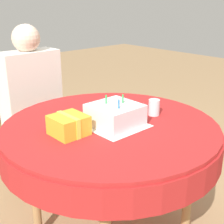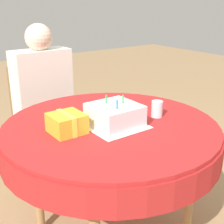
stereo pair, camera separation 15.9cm
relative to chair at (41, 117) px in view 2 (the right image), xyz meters
The scene contains 7 objects.
dining_table 0.94m from the chair, 90.50° to the right, with size 1.14×1.14×0.74m.
chair is the anchor object (origin of this frame).
person 0.24m from the chair, 89.04° to the right, with size 0.42×0.29×1.20m.
napkin 0.99m from the chair, 90.28° to the right, with size 0.28×0.28×0.00m.
birthday_cake 1.01m from the chair, 90.28° to the right, with size 0.23×0.23×0.15m.
drinking_glass 1.07m from the chair, 75.56° to the right, with size 0.06×0.06×0.09m.
gift_box 0.97m from the chair, 105.31° to the right, with size 0.16×0.16×0.10m.
Camera 2 is at (-0.88, -1.22, 1.36)m, focal length 50.00 mm.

